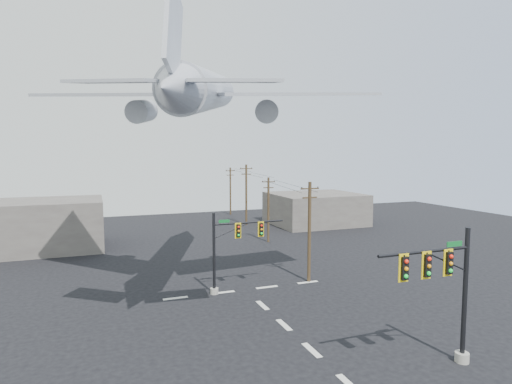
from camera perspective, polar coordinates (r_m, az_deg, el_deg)
name	(u,v)px	position (r m, az deg, el deg)	size (l,w,h in m)	color
ground	(312,350)	(27.41, 7.44, -20.19)	(120.00, 120.00, 0.00)	black
lane_markings	(276,318)	(31.80, 2.72, -16.41)	(14.00, 21.20, 0.01)	silver
signal_mast_near	(446,291)	(25.86, 24.00, -12.00)	(6.24, 0.84, 7.68)	gray
signal_mast_far	(230,250)	(36.12, -3.54, -7.68)	(6.51, 0.75, 6.82)	gray
utility_pole_a	(309,230)	(39.07, 7.13, -5.03)	(1.83, 0.30, 9.13)	#43311C
utility_pole_b	(268,208)	(55.84, 1.66, -2.20)	(1.69, 0.55, 8.50)	#43311C
utility_pole_c	(246,193)	(68.93, -1.31, -0.19)	(1.99, 0.54, 9.79)	#43311C
utility_pole_d	(230,190)	(80.57, -3.44, 0.27)	(1.84, 0.31, 8.89)	#43311C
power_lines	(259,176)	(59.31, 0.41, 2.08)	(7.48, 42.69, 0.50)	black
airliner	(204,92)	(36.29, -6.91, 13.14)	(26.63, 29.02, 7.91)	#ABAFB7
building_left	(23,226)	(58.00, -28.67, -4.02)	(18.00, 10.00, 6.00)	#656059
building_right	(315,209)	(71.00, 7.90, -2.21)	(14.00, 12.00, 5.00)	#656059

